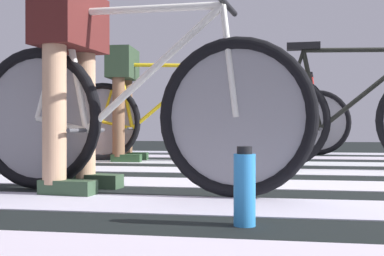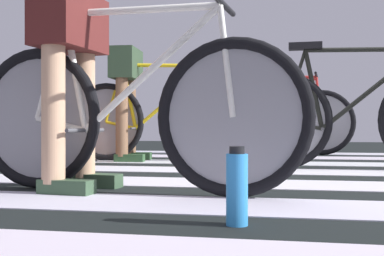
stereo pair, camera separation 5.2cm
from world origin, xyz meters
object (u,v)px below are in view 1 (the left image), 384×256
at_px(bicycle_1_of_4, 129,112).
at_px(bicycle_3_of_4, 157,119).
at_px(bicycle_2_of_4, 352,117).
at_px(traffic_cone, 56,133).
at_px(cyclist_1_of_4, 71,63).
at_px(cyclist_3_of_4, 123,88).
at_px(bicycle_4_of_4, 270,120).
at_px(water_bottle, 245,188).

height_order(bicycle_1_of_4, bicycle_3_of_4, same).
bearing_deg(bicycle_2_of_4, traffic_cone, 178.12).
bearing_deg(cyclist_1_of_4, cyclist_3_of_4, 107.77).
relative_size(bicycle_2_of_4, bicycle_3_of_4, 1.00).
relative_size(bicycle_4_of_4, water_bottle, 6.83).
relative_size(bicycle_1_of_4, bicycle_3_of_4, 1.00).
height_order(water_bottle, traffic_cone, traffic_cone).
height_order(cyclist_1_of_4, traffic_cone, cyclist_1_of_4).
xyz_separation_m(cyclist_1_of_4, bicycle_3_of_4, (-0.05, 1.99, -0.25)).
height_order(bicycle_3_of_4, traffic_cone, bicycle_3_of_4).
xyz_separation_m(cyclist_1_of_4, bicycle_2_of_4, (1.55, 1.38, -0.25)).
bearing_deg(cyclist_3_of_4, bicycle_2_of_4, -20.04).
xyz_separation_m(bicycle_2_of_4, traffic_cone, (-2.37, 0.19, -0.12)).
bearing_deg(bicycle_3_of_4, cyclist_1_of_4, -91.37).
bearing_deg(bicycle_4_of_4, bicycle_1_of_4, -95.40).
height_order(cyclist_1_of_4, bicycle_2_of_4, cyclist_1_of_4).
relative_size(cyclist_1_of_4, cyclist_3_of_4, 0.95).
distance_m(cyclist_1_of_4, bicycle_3_of_4, 2.00).
distance_m(bicycle_4_of_4, traffic_cone, 2.46).
height_order(bicycle_1_of_4, cyclist_3_of_4, cyclist_3_of_4).
xyz_separation_m(cyclist_3_of_4, traffic_cone, (-0.46, -0.41, -0.40)).
height_order(bicycle_3_of_4, cyclist_3_of_4, cyclist_3_of_4).
distance_m(cyclist_1_of_4, bicycle_2_of_4, 2.09).
bearing_deg(traffic_cone, water_bottle, -52.94).
bearing_deg(water_bottle, bicycle_4_of_4, 88.81).
xyz_separation_m(cyclist_1_of_4, traffic_cone, (-0.82, 1.56, -0.37)).
height_order(bicycle_2_of_4, traffic_cone, bicycle_2_of_4).
bearing_deg(bicycle_4_of_4, bicycle_3_of_4, -122.79).
bearing_deg(water_bottle, bicycle_1_of_4, 131.49).
distance_m(cyclist_3_of_4, traffic_cone, 0.74).
bearing_deg(cyclist_3_of_4, traffic_cone, -140.94).
distance_m(water_bottle, traffic_cone, 2.83).
distance_m(bicycle_2_of_4, traffic_cone, 2.38).
relative_size(bicycle_3_of_4, bicycle_4_of_4, 1.00).
bearing_deg(cyclist_3_of_4, bicycle_4_of_4, 41.30).
bearing_deg(traffic_cone, bicycle_1_of_4, -54.92).
distance_m(cyclist_1_of_4, bicycle_4_of_4, 3.40).
distance_m(bicycle_1_of_4, bicycle_4_of_4, 3.36).
height_order(cyclist_1_of_4, cyclist_3_of_4, cyclist_3_of_4).
distance_m(bicycle_1_of_4, bicycle_3_of_4, 2.06).
distance_m(bicycle_2_of_4, bicycle_3_of_4, 1.71).
bearing_deg(bicycle_1_of_4, bicycle_2_of_4, 56.20).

